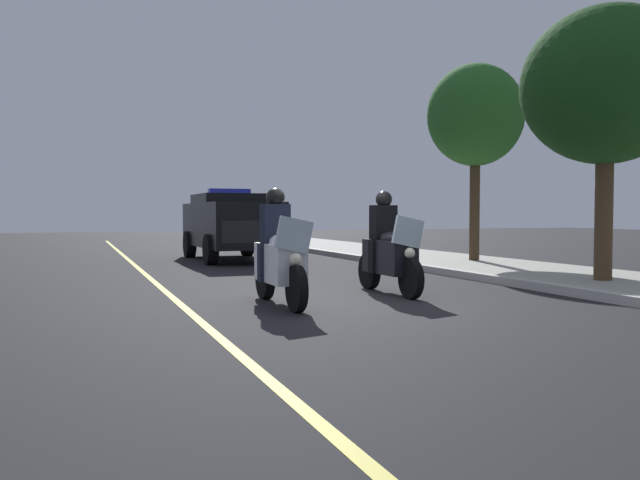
# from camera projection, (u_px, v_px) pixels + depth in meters

# --- Properties ---
(ground_plane) EXTENTS (80.00, 80.00, 0.00)m
(ground_plane) POSITION_uv_depth(u_px,v_px,m) (337.00, 299.00, 10.17)
(ground_plane) COLOR black
(curb_strip) EXTENTS (48.00, 0.24, 0.15)m
(curb_strip) POSITION_uv_depth(u_px,v_px,m) (534.00, 285.00, 11.49)
(curb_strip) COLOR #B7B5AD
(curb_strip) RESTS_ON ground
(sidewalk_strip) EXTENTS (48.00, 3.60, 0.10)m
(sidewalk_strip) POSITION_uv_depth(u_px,v_px,m) (617.00, 283.00, 12.16)
(sidewalk_strip) COLOR #A8A399
(sidewalk_strip) RESTS_ON ground
(lane_stripe_center) EXTENTS (48.00, 0.12, 0.01)m
(lane_stripe_center) POSITION_uv_depth(u_px,v_px,m) (183.00, 307.00, 9.33)
(lane_stripe_center) COLOR #E0D14C
(lane_stripe_center) RESTS_ON ground
(police_motorcycle_lead_left) EXTENTS (2.14, 0.56, 1.72)m
(police_motorcycle_lead_left) POSITION_uv_depth(u_px,v_px,m) (279.00, 257.00, 9.51)
(police_motorcycle_lead_left) COLOR black
(police_motorcycle_lead_left) RESTS_ON ground
(police_motorcycle_lead_right) EXTENTS (2.14, 0.56, 1.72)m
(police_motorcycle_lead_right) POSITION_uv_depth(u_px,v_px,m) (388.00, 252.00, 10.88)
(police_motorcycle_lead_right) COLOR black
(police_motorcycle_lead_right) RESTS_ON ground
(police_suv) EXTENTS (4.93, 2.12, 2.05)m
(police_suv) POSITION_uv_depth(u_px,v_px,m) (230.00, 223.00, 18.72)
(police_suv) COLOR black
(police_suv) RESTS_ON ground
(cyclist_background) EXTENTS (1.76, 0.32, 1.69)m
(cyclist_background) POSITION_uv_depth(u_px,v_px,m) (272.00, 228.00, 22.46)
(cyclist_background) COLOR black
(cyclist_background) RESTS_ON ground
(tree_mid_block) EXTENTS (3.09, 3.09, 5.05)m
(tree_mid_block) POSITION_uv_depth(u_px,v_px,m) (606.00, 87.00, 12.02)
(tree_mid_block) COLOR #4C3823
(tree_mid_block) RESTS_ON sidewalk_strip
(tree_far_back) EXTENTS (2.53, 2.53, 5.17)m
(tree_far_back) POSITION_uv_depth(u_px,v_px,m) (475.00, 116.00, 17.16)
(tree_far_back) COLOR #42301E
(tree_far_back) RESTS_ON sidewalk_strip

